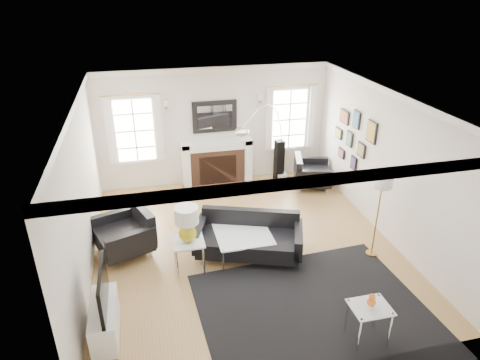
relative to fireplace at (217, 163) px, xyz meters
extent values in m
plane|color=olive|center=(0.00, -2.79, -0.54)|extent=(6.00, 6.00, 0.00)
cube|color=silver|center=(0.00, 0.21, 0.86)|extent=(5.50, 0.04, 2.80)
cube|color=silver|center=(0.00, -5.79, 0.86)|extent=(5.50, 0.04, 2.80)
cube|color=silver|center=(-2.75, -2.79, 0.86)|extent=(0.04, 6.00, 2.80)
cube|color=silver|center=(2.75, -2.79, 0.86)|extent=(0.04, 6.00, 2.80)
cube|color=white|center=(0.00, -2.79, 2.26)|extent=(5.50, 6.00, 0.02)
cube|color=white|center=(0.00, -2.79, 2.20)|extent=(5.50, 6.00, 0.12)
cube|color=white|center=(-0.75, 0.01, 0.01)|extent=(0.18, 0.38, 1.10)
cube|color=white|center=(0.75, 0.01, 0.01)|extent=(0.18, 0.38, 1.10)
cube|color=white|center=(0.00, 0.01, 0.51)|extent=(1.70, 0.38, 0.12)
cube|color=white|center=(0.00, 0.01, 0.41)|extent=(1.50, 0.34, 0.10)
cube|color=brown|center=(0.00, 0.03, -0.09)|extent=(1.30, 0.30, 0.90)
cube|color=black|center=(0.00, -0.07, -0.16)|extent=(0.90, 0.10, 0.76)
cube|color=brown|center=(0.00, -0.24, -0.52)|extent=(1.70, 0.50, 0.04)
cube|color=black|center=(0.00, 0.17, 1.11)|extent=(1.05, 0.06, 0.75)
cube|color=white|center=(0.00, 0.13, 1.11)|extent=(0.82, 0.02, 0.55)
cube|color=white|center=(-1.85, 0.18, 0.91)|extent=(1.00, 0.05, 1.60)
cube|color=white|center=(-1.85, 0.15, 0.91)|extent=(0.84, 0.02, 1.44)
cube|color=white|center=(-2.40, 0.08, 0.96)|extent=(0.14, 0.05, 1.55)
cube|color=white|center=(-1.30, 0.08, 0.96)|extent=(0.14, 0.05, 1.55)
cube|color=white|center=(1.85, 0.18, 0.91)|extent=(1.00, 0.05, 1.60)
cube|color=white|center=(1.85, 0.15, 0.91)|extent=(0.84, 0.02, 1.44)
cube|color=white|center=(1.30, 0.08, 0.96)|extent=(0.14, 0.05, 1.55)
cube|color=white|center=(2.40, 0.08, 0.96)|extent=(0.14, 0.05, 1.55)
cube|color=black|center=(2.72, -2.19, 1.31)|extent=(0.03, 0.34, 0.44)
cube|color=#B88C31|center=(2.70, -2.19, 1.31)|extent=(0.01, 0.29, 0.39)
cube|color=black|center=(2.72, -1.54, 1.36)|extent=(0.03, 0.28, 0.38)
cube|color=teal|center=(2.70, -1.54, 1.36)|extent=(0.01, 0.23, 0.33)
cube|color=black|center=(2.72, -0.99, 1.26)|extent=(0.03, 0.40, 0.30)
cube|color=#AE4C35|center=(2.70, -0.99, 1.26)|extent=(0.01, 0.35, 0.25)
cube|color=black|center=(2.72, -1.89, 0.81)|extent=(0.03, 0.30, 0.30)
cube|color=olive|center=(2.70, -1.89, 0.81)|extent=(0.01, 0.25, 0.25)
cube|color=black|center=(2.72, -1.34, 0.86)|extent=(0.03, 0.26, 0.34)
cube|color=#497A5A|center=(2.70, -1.34, 0.86)|extent=(0.01, 0.21, 0.29)
cube|color=black|center=(2.72, -0.79, 0.81)|extent=(0.03, 0.32, 0.24)
cube|color=#B7B34E|center=(2.70, -0.79, 0.81)|extent=(0.01, 0.27, 0.19)
cube|color=black|center=(2.72, -1.64, 0.41)|extent=(0.03, 0.24, 0.30)
cube|color=#453264|center=(2.70, -1.64, 0.41)|extent=(0.01, 0.19, 0.25)
cube|color=black|center=(2.72, -1.04, 0.41)|extent=(0.03, 0.28, 0.22)
cube|color=#89505A|center=(2.70, -1.04, 0.41)|extent=(0.01, 0.23, 0.17)
cube|color=white|center=(-2.45, -4.49, -0.29)|extent=(0.35, 1.00, 0.50)
cube|color=black|center=(-2.40, -4.49, 0.26)|extent=(0.05, 1.00, 0.58)
cube|color=black|center=(0.60, -4.79, -0.54)|extent=(3.55, 3.02, 0.01)
cube|color=black|center=(-0.01, -3.12, -0.26)|extent=(1.99, 1.41, 0.30)
cube|color=black|center=(0.12, -2.76, -0.04)|extent=(1.75, 0.74, 0.50)
cube|color=black|center=(-0.84, -2.82, -0.14)|extent=(0.42, 0.85, 0.38)
cube|color=black|center=(0.82, -3.42, -0.14)|extent=(0.42, 0.85, 0.38)
cube|color=black|center=(-2.20, -2.52, -0.23)|extent=(1.14, 1.14, 0.33)
cube|color=black|center=(-1.82, -2.39, 0.01)|extent=(0.45, 0.89, 0.56)
cube|color=black|center=(-2.35, -2.10, -0.10)|extent=(0.88, 0.43, 0.42)
cube|color=black|center=(-2.05, -2.94, -0.10)|extent=(0.88, 0.43, 0.42)
cube|color=black|center=(2.20, -0.71, -0.26)|extent=(1.00, 1.00, 0.30)
cube|color=black|center=(1.85, -0.61, -0.04)|extent=(0.36, 0.81, 0.50)
cube|color=black|center=(2.09, -1.10, -0.14)|extent=(0.81, 0.34, 0.38)
cube|color=black|center=(2.31, -0.32, -0.14)|extent=(0.81, 0.34, 0.38)
cube|color=silver|center=(-0.10, -3.03, -0.11)|extent=(0.98, 0.98, 0.02)
cylinder|color=silver|center=(-0.55, -3.48, -0.32)|extent=(0.04, 0.04, 0.44)
cylinder|color=silver|center=(0.35, -3.48, -0.32)|extent=(0.04, 0.04, 0.44)
cylinder|color=silver|center=(-0.55, -2.58, -0.32)|extent=(0.04, 0.04, 0.44)
cylinder|color=silver|center=(0.35, -2.58, -0.32)|extent=(0.04, 0.04, 0.44)
cube|color=silver|center=(-1.11, -3.27, 0.03)|extent=(0.53, 0.53, 0.02)
cylinder|color=silver|center=(-1.33, -3.50, -0.25)|extent=(0.04, 0.04, 0.58)
cylinder|color=silver|center=(-0.88, -3.50, -0.25)|extent=(0.04, 0.04, 0.58)
cylinder|color=silver|center=(-1.33, -3.05, -0.25)|extent=(0.04, 0.04, 0.58)
cylinder|color=silver|center=(-0.88, -3.05, -0.25)|extent=(0.04, 0.04, 0.58)
cube|color=silver|center=(1.09, -5.44, 0.04)|extent=(0.53, 0.45, 0.02)
cylinder|color=silver|center=(0.86, -5.62, -0.25)|extent=(0.04, 0.04, 0.59)
cylinder|color=silver|center=(1.32, -5.62, -0.25)|extent=(0.04, 0.04, 0.59)
cylinder|color=silver|center=(0.86, -5.26, -0.25)|extent=(0.04, 0.04, 0.59)
cylinder|color=silver|center=(1.32, -5.26, -0.25)|extent=(0.04, 0.04, 0.59)
sphere|color=gold|center=(-1.11, -3.27, 0.19)|extent=(0.30, 0.30, 0.30)
cylinder|color=gold|center=(-1.11, -3.27, 0.34)|extent=(0.04, 0.04, 0.12)
cylinder|color=white|center=(-1.11, -3.27, 0.54)|extent=(0.40, 0.40, 0.28)
sphere|color=#D1601A|center=(1.09, -5.44, 0.13)|extent=(0.12, 0.12, 0.12)
sphere|color=#D1601A|center=(1.09, -5.44, 0.22)|extent=(0.09, 0.09, 0.09)
cube|color=white|center=(1.59, -0.14, -0.45)|extent=(0.23, 0.36, 0.18)
ellipsoid|color=silver|center=(0.32, -1.23, 1.18)|extent=(0.31, 0.31, 0.18)
cylinder|color=#AD843C|center=(2.20, -3.60, -0.53)|extent=(0.21, 0.21, 0.03)
cylinder|color=#AD843C|center=(2.20, -3.60, 0.19)|extent=(0.03, 0.03, 1.47)
cylinder|color=white|center=(2.20, -3.60, 0.98)|extent=(0.34, 0.34, 0.27)
cube|color=black|center=(1.53, -0.14, -0.03)|extent=(0.23, 0.23, 1.03)
camera|label=1|loc=(-1.65, -9.38, 4.07)|focal=32.00mm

